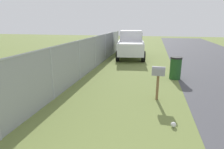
# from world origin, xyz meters

# --- Properties ---
(mailbox) EXTENTS (0.23, 0.46, 1.24)m
(mailbox) POSITION_xyz_m (6.67, -0.44, 0.98)
(mailbox) COLOR brown
(mailbox) RESTS_ON ground
(pickup_truck) EXTENTS (5.03, 2.54, 2.09)m
(pickup_truck) POSITION_xyz_m (15.22, 1.57, 1.10)
(pickup_truck) COLOR silver
(pickup_truck) RESTS_ON ground
(trash_bin) EXTENTS (0.57, 0.57, 1.11)m
(trash_bin) POSITION_xyz_m (9.57, -1.34, 0.56)
(trash_bin) COLOR #1E4C1E
(trash_bin) RESTS_ON ground
(fence_section) EXTENTS (18.18, 0.07, 1.92)m
(fence_section) POSITION_xyz_m (9.78, 3.26, 1.03)
(fence_section) COLOR #9EA3A8
(fence_section) RESTS_ON ground
(litter_bag_midfield_b) EXTENTS (0.14, 0.14, 0.14)m
(litter_bag_midfield_b) POSITION_xyz_m (4.80, -0.86, 0.07)
(litter_bag_midfield_b) COLOR silver
(litter_bag_midfield_b) RESTS_ON ground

